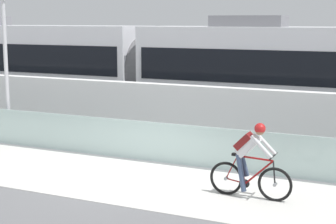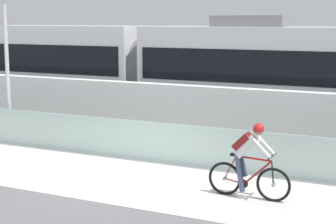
# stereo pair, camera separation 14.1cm
# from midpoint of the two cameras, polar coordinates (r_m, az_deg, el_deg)

# --- Properties ---
(ground_plane) EXTENTS (200.00, 200.00, 0.00)m
(ground_plane) POSITION_cam_midpoint_polar(r_m,az_deg,el_deg) (12.85, -4.85, -7.09)
(ground_plane) COLOR slate
(bike_path_deck) EXTENTS (32.00, 3.20, 0.01)m
(bike_path_deck) POSITION_cam_midpoint_polar(r_m,az_deg,el_deg) (12.85, -4.86, -7.06)
(bike_path_deck) COLOR silver
(bike_path_deck) RESTS_ON ground
(glass_parapet) EXTENTS (32.00, 0.05, 1.05)m
(glass_parapet) POSITION_cam_midpoint_polar(r_m,az_deg,el_deg) (14.30, -1.18, -3.17)
(glass_parapet) COLOR #ADC6C1
(glass_parapet) RESTS_ON ground
(concrete_barrier_wall) EXTENTS (32.00, 0.36, 1.83)m
(concrete_barrier_wall) POSITION_cam_midpoint_polar(r_m,az_deg,el_deg) (15.83, 1.70, -0.49)
(concrete_barrier_wall) COLOR white
(concrete_barrier_wall) RESTS_ON ground
(tram_rail_near) EXTENTS (32.00, 0.08, 0.01)m
(tram_rail_near) POSITION_cam_midpoint_polar(r_m,az_deg,el_deg) (18.26, 4.78, -2.06)
(tram_rail_near) COLOR #595654
(tram_rail_near) RESTS_ON ground
(tram_rail_far) EXTENTS (32.00, 0.08, 0.01)m
(tram_rail_far) POSITION_cam_midpoint_polar(r_m,az_deg,el_deg) (19.59, 6.25, -1.29)
(tram_rail_far) COLOR #595654
(tram_rail_far) RESTS_ON ground
(tram) EXTENTS (22.56, 2.54, 3.81)m
(tram) POSITION_cam_midpoint_polar(r_m,az_deg,el_deg) (19.83, -2.52, 4.41)
(tram) COLOR silver
(tram) RESTS_ON ground
(cyclist_on_bike) EXTENTS (1.77, 0.58, 1.61)m
(cyclist_on_bike) POSITION_cam_midpoint_polar(r_m,az_deg,el_deg) (11.49, 8.18, -5.04)
(cyclist_on_bike) COLOR black
(cyclist_on_bike) RESTS_ON ground
(lamp_post_antenna) EXTENTS (0.28, 0.28, 5.20)m
(lamp_post_antenna) POSITION_cam_midpoint_polar(r_m,az_deg,el_deg) (17.18, -16.86, 7.89)
(lamp_post_antenna) COLOR gray
(lamp_post_antenna) RESTS_ON ground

